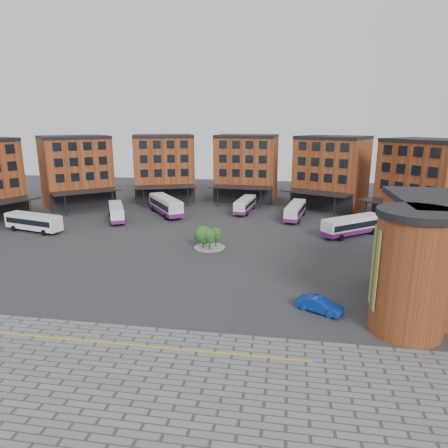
# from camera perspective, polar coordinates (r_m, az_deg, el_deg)

# --- Properties ---
(ground) EXTENTS (160.00, 160.00, 0.00)m
(ground) POSITION_cam_1_polar(r_m,az_deg,el_deg) (46.27, -7.46, -7.77)
(ground) COLOR #28282B
(ground) RESTS_ON ground
(paving_zone) EXTENTS (50.00, 22.00, 0.02)m
(paving_zone) POSITION_cam_1_polar(r_m,az_deg,el_deg) (27.85, -17.28, -24.92)
(paving_zone) COLOR slate
(paving_zone) RESTS_ON ground
(yellow_line) EXTENTS (26.00, 0.15, 0.02)m
(yellow_line) POSITION_cam_1_polar(r_m,az_deg,el_deg) (33.80, -11.08, -16.76)
(yellow_line) COLOR gold
(yellow_line) RESTS_ON paving_zone
(main_building) EXTENTS (94.14, 42.48, 14.60)m
(main_building) POSITION_cam_1_polar(r_m,az_deg,el_deg) (81.74, -3.20, 7.27)
(main_building) COLOR brown
(main_building) RESTS_ON ground
(tree_island) EXTENTS (4.40, 4.40, 3.32)m
(tree_island) POSITION_cam_1_polar(r_m,az_deg,el_deg) (55.78, -2.42, -1.75)
(tree_island) COLOR gray
(tree_island) RESTS_ON ground
(bus_a) EXTENTS (10.57, 4.82, 2.92)m
(bus_a) POSITION_cam_1_polar(r_m,az_deg,el_deg) (71.57, -25.58, 0.36)
(bus_a) COLOR white
(bus_a) RESTS_ON ground
(bus_b) EXTENTS (6.55, 10.05, 2.83)m
(bus_b) POSITION_cam_1_polar(r_m,az_deg,el_deg) (74.63, -15.14, 1.66)
(bus_b) COLOR white
(bus_b) RESTS_ON ground
(bus_c) EXTENTS (9.38, 11.51, 3.43)m
(bus_c) POSITION_cam_1_polar(r_m,az_deg,el_deg) (77.16, -8.34, 2.67)
(bus_c) COLOR silver
(bus_c) RESTS_ON ground
(bus_d) EXTENTS (3.49, 10.11, 2.79)m
(bus_d) POSITION_cam_1_polar(r_m,az_deg,el_deg) (78.70, 3.03, 2.77)
(bus_d) COLOR silver
(bus_d) RESTS_ON ground
(bus_e) EXTENTS (4.12, 10.62, 2.92)m
(bus_e) POSITION_cam_1_polar(r_m,az_deg,el_deg) (74.09, 10.14, 1.89)
(bus_e) COLOR silver
(bus_e) RESTS_ON ground
(bus_f) EXTENTS (10.12, 8.74, 3.07)m
(bus_f) POSITION_cam_1_polar(r_m,az_deg,el_deg) (65.31, 17.87, -0.21)
(bus_f) COLOR white
(bus_f) RESTS_ON ground
(blue_car) EXTENTS (4.54, 3.37, 1.43)m
(blue_car) POSITION_cam_1_polar(r_m,az_deg,el_deg) (39.20, 13.49, -11.16)
(blue_car) COLOR #0B2F98
(blue_car) RESTS_ON ground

